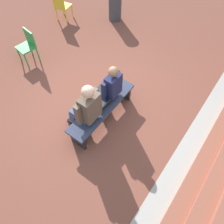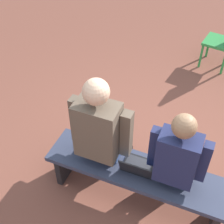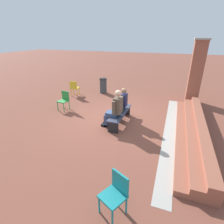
% 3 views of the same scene
% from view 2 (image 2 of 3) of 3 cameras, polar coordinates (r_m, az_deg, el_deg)
% --- Properties ---
extents(ground_plane, '(60.00, 60.00, 0.00)m').
position_cam_2_polar(ground_plane, '(3.57, 10.56, -11.81)').
color(ground_plane, brown).
extents(bench, '(1.80, 0.44, 0.45)m').
position_cam_2_polar(bench, '(3.11, 4.63, -11.44)').
color(bench, '#33384C').
rests_on(bench, ground).
extents(person_student, '(0.51, 0.65, 1.30)m').
position_cam_2_polar(person_student, '(2.85, 11.99, -8.31)').
color(person_student, '#232328').
rests_on(person_student, ground).
extents(person_adult, '(0.59, 0.74, 1.42)m').
position_cam_2_polar(person_adult, '(2.94, -1.65, -3.52)').
color(person_adult, '#384C75').
rests_on(person_adult, ground).
extents(laptop, '(0.32, 0.29, 0.21)m').
position_cam_2_polar(laptop, '(2.99, 4.85, -10.01)').
color(laptop, black).
rests_on(laptop, bench).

